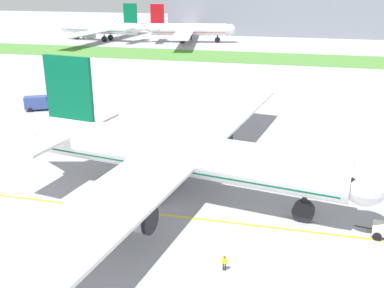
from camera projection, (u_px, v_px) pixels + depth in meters
ground_plane at (152, 204)px, 54.89m from camera, size 600.00×600.00×0.00m
apron_taxi_line at (146, 213)px, 52.85m from camera, size 280.00×0.36×0.01m
grass_median_strip at (250, 57)px, 155.54m from camera, size 320.00×24.00×0.10m
airliner_foreground at (179, 155)px, 54.78m from camera, size 47.50×75.21×16.72m
ground_crew_wingwalker_port at (224, 262)px, 42.12m from camera, size 0.55×0.23×1.58m
service_truck_baggage_loader at (39, 103)px, 93.27m from camera, size 6.32×4.58×2.95m
parked_airliner_far_left at (103, 28)px, 194.92m from camera, size 42.81×66.89×15.98m
parked_airliner_far_centre at (188, 30)px, 190.12m from camera, size 40.19×62.54×15.67m
terminal_building at (293, 16)px, 213.95m from camera, size 118.18×20.00×18.00m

